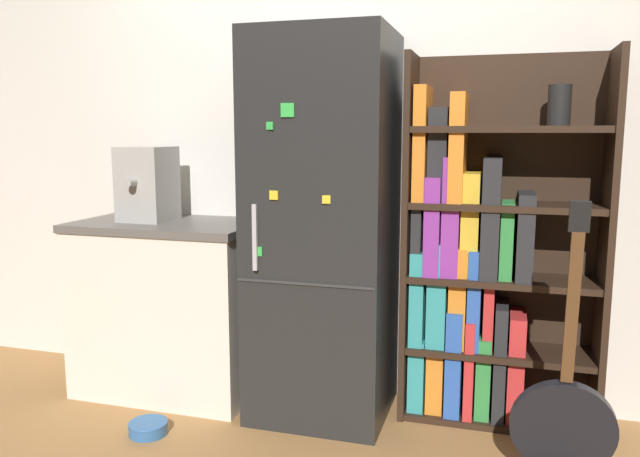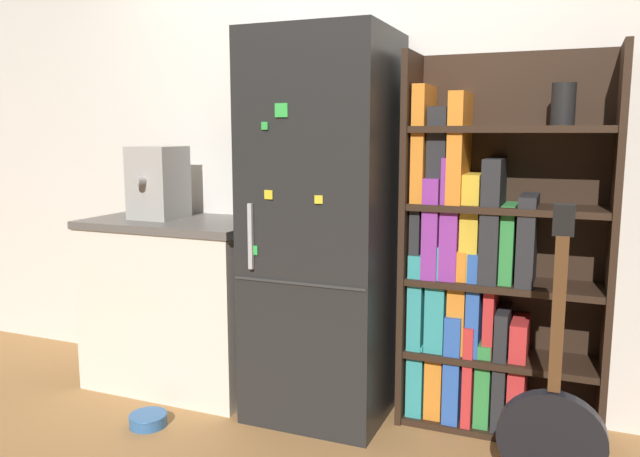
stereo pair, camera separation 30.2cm
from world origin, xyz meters
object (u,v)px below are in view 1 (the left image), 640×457
Objects in this scene: refrigerator at (324,229)px; guitar at (561,450)px; bookshelf at (479,264)px; pet_bowl at (148,427)px; espresso_machine at (148,184)px.

guitar is at bearing -21.73° from refrigerator.
pet_bowl is at bearing -155.96° from bookshelf.
refrigerator is 1.61× the size of guitar.
refrigerator is 1.06× the size of bookshelf.
espresso_machine is at bearing 117.70° from pet_bowl.
bookshelf is at bearing 4.70° from espresso_machine.
refrigerator is 10.21× the size of pet_bowl.
refrigerator reaches higher than pet_bowl.
bookshelf is (0.73, 0.16, -0.16)m from refrigerator.
guitar is (2.06, -0.45, -0.95)m from espresso_machine.
espresso_machine is at bearing -175.30° from bookshelf.
espresso_machine is 1.23m from pet_bowl.
espresso_machine is 2.15× the size of pet_bowl.
espresso_machine reaches higher than guitar.
bookshelf is at bearing 24.04° from pet_bowl.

